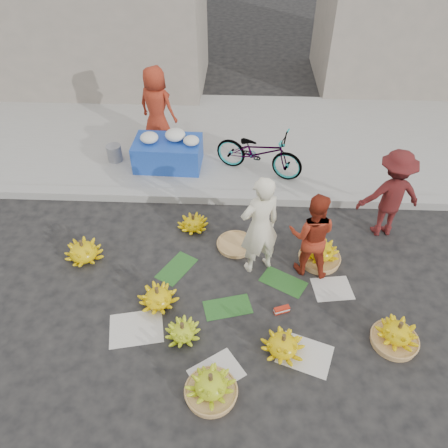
{
  "coord_description": "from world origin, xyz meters",
  "views": [
    {
      "loc": [
        0.01,
        -3.99,
        4.86
      ],
      "look_at": [
        -0.19,
        0.76,
        0.7
      ],
      "focal_mm": 35.0,
      "sensor_mm": 36.0,
      "label": 1
    }
  ],
  "objects_px": {
    "banana_bunch_0": "(158,297)",
    "bicycle": "(259,152)",
    "banana_bunch_4": "(397,334)",
    "vendor_cream": "(260,226)",
    "flower_table": "(168,152)"
  },
  "relations": [
    {
      "from": "banana_bunch_0",
      "to": "bicycle",
      "type": "bearing_deg",
      "value": 65.67
    },
    {
      "from": "banana_bunch_0",
      "to": "bicycle",
      "type": "xyz_separation_m",
      "value": [
        1.42,
        3.15,
        0.42
      ]
    },
    {
      "from": "flower_table",
      "to": "bicycle",
      "type": "bearing_deg",
      "value": -3.27
    },
    {
      "from": "banana_bunch_0",
      "to": "vendor_cream",
      "type": "relative_size",
      "value": 0.33
    },
    {
      "from": "flower_table",
      "to": "banana_bunch_4",
      "type": "bearing_deg",
      "value": -45.99
    },
    {
      "from": "vendor_cream",
      "to": "banana_bunch_0",
      "type": "bearing_deg",
      "value": 3.96
    },
    {
      "from": "banana_bunch_4",
      "to": "bicycle",
      "type": "relative_size",
      "value": 0.35
    },
    {
      "from": "banana_bunch_0",
      "to": "flower_table",
      "type": "xyz_separation_m",
      "value": [
        -0.29,
        3.31,
        0.28
      ]
    },
    {
      "from": "banana_bunch_0",
      "to": "banana_bunch_4",
      "type": "distance_m",
      "value": 3.16
    },
    {
      "from": "bicycle",
      "to": "flower_table",
      "type": "bearing_deg",
      "value": 105.54
    },
    {
      "from": "banana_bunch_4",
      "to": "vendor_cream",
      "type": "relative_size",
      "value": 0.36
    },
    {
      "from": "banana_bunch_0",
      "to": "flower_table",
      "type": "relative_size",
      "value": 0.43
    },
    {
      "from": "flower_table",
      "to": "bicycle",
      "type": "xyz_separation_m",
      "value": [
        1.72,
        -0.16,
        0.14
      ]
    },
    {
      "from": "banana_bunch_4",
      "to": "bicycle",
      "type": "distance_m",
      "value": 4.03
    },
    {
      "from": "banana_bunch_0",
      "to": "flower_table",
      "type": "bearing_deg",
      "value": 95.07
    }
  ]
}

